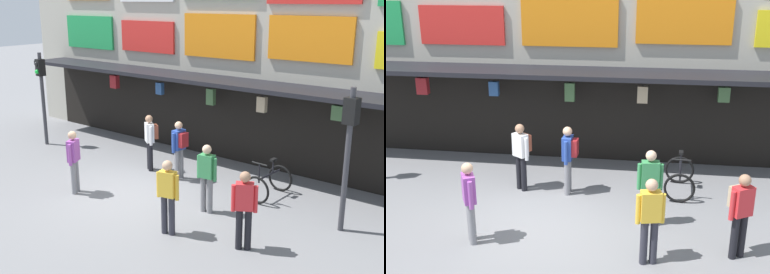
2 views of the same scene
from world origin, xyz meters
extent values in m
plane|color=slate|center=(0.00, 0.00, 0.00)|extent=(80.00, 80.00, 0.00)
cube|color=#B2AD9E|center=(0.00, 4.60, 4.00)|extent=(18.00, 1.20, 8.00)
cube|color=black|center=(0.00, 3.30, 2.60)|extent=(15.30, 1.40, 0.12)
cube|color=green|center=(-5.90, 3.95, 3.72)|extent=(2.50, 0.08, 1.19)
cube|color=red|center=(-2.95, 3.95, 3.69)|extent=(2.37, 0.08, 1.04)
cube|color=orange|center=(0.00, 3.95, 3.84)|extent=(2.57, 0.08, 1.31)
cube|color=orange|center=(2.95, 3.95, 3.90)|extent=(2.43, 0.08, 1.20)
cylinder|color=black|center=(-3.93, 3.27, 2.45)|extent=(0.02, 0.02, 0.18)
cube|color=maroon|center=(-3.93, 3.27, 2.14)|extent=(0.31, 0.18, 0.45)
cylinder|color=black|center=(-2.00, 3.48, 2.41)|extent=(0.02, 0.02, 0.27)
cube|color=#2D5693|center=(-2.00, 3.48, 2.08)|extent=(0.25, 0.15, 0.39)
cylinder|color=black|center=(0.08, 3.48, 2.42)|extent=(0.02, 0.02, 0.24)
cube|color=#477042|center=(0.08, 3.48, 2.05)|extent=(0.26, 0.16, 0.49)
cylinder|color=black|center=(1.99, 3.25, 2.43)|extent=(0.02, 0.02, 0.21)
cube|color=tan|center=(1.99, 3.25, 2.11)|extent=(0.26, 0.16, 0.43)
cylinder|color=black|center=(4.04, 3.56, 2.42)|extent=(0.02, 0.02, 0.24)
cube|color=#477042|center=(4.04, 3.56, 2.11)|extent=(0.29, 0.17, 0.38)
cube|color=black|center=(0.00, 3.98, 1.25)|extent=(15.30, 0.04, 2.50)
cylinder|color=#38383D|center=(-5.53, 1.41, 1.60)|extent=(0.12, 0.12, 3.20)
cube|color=black|center=(-5.53, 1.41, 2.70)|extent=(0.31, 0.28, 0.56)
sphere|color=black|center=(-5.55, 1.28, 2.83)|extent=(0.15, 0.15, 0.15)
sphere|color=#19DB3D|center=(-5.55, 1.28, 2.57)|extent=(0.15, 0.15, 0.15)
cylinder|color=#38383D|center=(5.13, 1.41, 1.60)|extent=(0.12, 0.12, 3.20)
cube|color=black|center=(5.13, 1.41, 2.70)|extent=(0.31, 0.28, 0.56)
sphere|color=black|center=(5.15, 1.54, 2.83)|extent=(0.15, 0.15, 0.15)
sphere|color=#19DB3D|center=(5.15, 1.54, 2.57)|extent=(0.15, 0.15, 0.15)
torus|color=black|center=(2.93, 1.50, 0.36)|extent=(0.72, 0.10, 0.72)
torus|color=black|center=(2.99, 2.60, 0.36)|extent=(0.72, 0.10, 0.72)
cylinder|color=black|center=(2.96, 2.05, 0.61)|extent=(0.11, 0.99, 0.05)
cylinder|color=black|center=(2.97, 2.22, 0.78)|extent=(0.04, 0.04, 0.35)
cube|color=black|center=(2.97, 2.22, 0.97)|extent=(0.11, 0.21, 0.06)
cylinder|color=black|center=(2.93, 1.59, 0.78)|extent=(0.04, 0.04, 0.50)
cylinder|color=black|center=(2.93, 1.59, 1.03)|extent=(0.44, 0.06, 0.04)
cylinder|color=black|center=(3.95, -0.58, 0.44)|extent=(0.14, 0.14, 0.88)
cylinder|color=black|center=(3.79, -0.67, 0.44)|extent=(0.14, 0.14, 0.88)
cube|color=red|center=(3.87, -0.63, 1.16)|extent=(0.42, 0.37, 0.56)
sphere|color=#A87A5B|center=(3.87, -0.63, 1.57)|extent=(0.22, 0.22, 0.22)
cylinder|color=red|center=(4.06, -0.52, 1.11)|extent=(0.09, 0.09, 0.56)
cylinder|color=red|center=(3.68, -0.73, 1.11)|extent=(0.09, 0.09, 0.56)
cube|color=tan|center=(3.79, -0.49, 1.18)|extent=(0.32, 0.28, 0.40)
cylinder|color=gray|center=(0.31, 1.56, 0.44)|extent=(0.14, 0.14, 0.88)
cylinder|color=gray|center=(0.31, 1.74, 0.44)|extent=(0.14, 0.14, 0.88)
cube|color=#28479E|center=(0.31, 1.65, 1.16)|extent=(0.23, 0.37, 0.56)
sphere|color=tan|center=(0.31, 1.65, 1.57)|extent=(0.22, 0.22, 0.22)
cylinder|color=#28479E|center=(0.30, 1.43, 1.11)|extent=(0.09, 0.09, 0.56)
cylinder|color=#28479E|center=(0.32, 1.87, 1.11)|extent=(0.09, 0.09, 0.56)
cube|color=maroon|center=(0.47, 1.64, 1.18)|extent=(0.17, 0.29, 0.40)
cylinder|color=gray|center=(2.32, 0.36, 0.44)|extent=(0.14, 0.14, 0.88)
cylinder|color=gray|center=(2.14, 0.34, 0.44)|extent=(0.14, 0.14, 0.88)
cube|color=#388E51|center=(2.23, 0.35, 1.16)|extent=(0.38, 0.25, 0.56)
sphere|color=beige|center=(2.23, 0.35, 1.57)|extent=(0.22, 0.22, 0.22)
cylinder|color=#388E51|center=(2.45, 0.37, 1.11)|extent=(0.09, 0.09, 0.56)
cylinder|color=#388E51|center=(2.01, 0.33, 1.11)|extent=(0.09, 0.09, 0.56)
cylinder|color=black|center=(-0.77, 1.64, 0.44)|extent=(0.14, 0.14, 0.88)
cylinder|color=black|center=(-0.91, 1.74, 0.44)|extent=(0.14, 0.14, 0.88)
cube|color=white|center=(-0.84, 1.69, 1.16)|extent=(0.42, 0.39, 0.56)
sphere|color=#A87A5B|center=(-0.84, 1.69, 1.57)|extent=(0.22, 0.22, 0.22)
cylinder|color=white|center=(-0.66, 1.56, 1.11)|extent=(0.09, 0.09, 0.56)
cylinder|color=white|center=(-1.02, 1.82, 1.11)|extent=(0.09, 0.09, 0.56)
cube|color=brown|center=(-0.75, 1.82, 1.18)|extent=(0.32, 0.29, 0.40)
cylinder|color=#2D2D38|center=(2.32, -1.04, 0.44)|extent=(0.14, 0.14, 0.88)
cylinder|color=#2D2D38|center=(2.15, -1.08, 0.44)|extent=(0.14, 0.14, 0.88)
cube|color=gold|center=(2.23, -1.06, 1.16)|extent=(0.40, 0.29, 0.56)
sphere|color=tan|center=(2.23, -1.06, 1.57)|extent=(0.22, 0.22, 0.22)
cylinder|color=gold|center=(2.45, -1.01, 1.11)|extent=(0.09, 0.09, 0.56)
cylinder|color=gold|center=(2.02, -1.11, 1.11)|extent=(0.09, 0.09, 0.56)
cube|color=tan|center=(2.20, -0.90, 1.18)|extent=(0.31, 0.22, 0.40)
cylinder|color=gray|center=(-1.16, -0.88, 0.44)|extent=(0.14, 0.14, 0.88)
cylinder|color=gray|center=(-1.25, -0.72, 0.44)|extent=(0.14, 0.14, 0.88)
cube|color=#9E4CA8|center=(-1.20, -0.80, 1.16)|extent=(0.37, 0.42, 0.56)
sphere|color=tan|center=(-1.20, -0.80, 1.57)|extent=(0.22, 0.22, 0.22)
cylinder|color=#9E4CA8|center=(-1.10, -0.99, 1.11)|extent=(0.09, 0.09, 0.56)
cylinder|color=#9E4CA8|center=(-1.31, -0.60, 1.11)|extent=(0.09, 0.09, 0.56)
camera|label=1|loc=(8.44, -8.19, 4.91)|focal=44.79mm
camera|label=2|loc=(2.03, -8.74, 5.07)|focal=44.91mm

